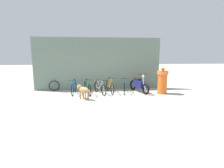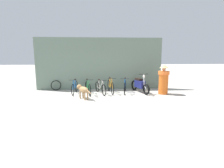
{
  "view_description": "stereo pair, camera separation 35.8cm",
  "coord_description": "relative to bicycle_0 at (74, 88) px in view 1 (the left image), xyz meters",
  "views": [
    {
      "loc": [
        -0.4,
        -7.82,
        2.14
      ],
      "look_at": [
        0.61,
        0.92,
        0.65
      ],
      "focal_mm": 28.0,
      "sensor_mm": 36.0,
      "label": 1
    },
    {
      "loc": [
        -0.04,
        -7.85,
        2.14
      ],
      "look_at": [
        0.61,
        0.92,
        0.65
      ],
      "focal_mm": 28.0,
      "sensor_mm": 36.0,
      "label": 2
    }
  ],
  "objects": [
    {
      "name": "person_in_robes",
      "position": [
        4.84,
        -0.46,
        0.47
      ],
      "size": [
        0.82,
        0.82,
        1.6
      ],
      "rotation": [
        0.0,
        0.0,
        3.74
      ],
      "color": "orange",
      "rests_on": "ground"
    },
    {
      "name": "spare_tire_left",
      "position": [
        -1.25,
        0.99,
        -0.04
      ],
      "size": [
        0.6,
        0.19,
        0.61
      ],
      "rotation": [
        0.0,
        0.0,
        0.25
      ],
      "color": "black",
      "rests_on": "ground"
    },
    {
      "name": "ground_plane",
      "position": [
        1.39,
        -1.75,
        -0.34
      ],
      "size": [
        60.0,
        60.0,
        0.0
      ],
      "primitive_type": "plane",
      "color": "#ADA89E"
    },
    {
      "name": "motorcycle",
      "position": [
        3.66,
        0.02,
        0.1
      ],
      "size": [
        0.72,
        1.88,
        1.1
      ],
      "rotation": [
        0.0,
        0.0,
        -1.27
      ],
      "color": "black",
      "rests_on": "ground"
    },
    {
      "name": "shop_wall_back",
      "position": [
        1.39,
        1.23,
        1.23
      ],
      "size": [
        7.7,
        0.2,
        3.15
      ],
      "color": "slate",
      "rests_on": "ground"
    },
    {
      "name": "stray_dog",
      "position": [
        0.56,
        -1.22,
        0.12
      ],
      "size": [
        0.79,
        1.03,
        0.67
      ],
      "rotation": [
        0.0,
        0.0,
        2.19
      ],
      "color": "#997247",
      "rests_on": "ground"
    },
    {
      "name": "bicycle_2",
      "position": [
        1.42,
        -0.16,
        -0.01
      ],
      "size": [
        0.64,
        1.6,
        0.8
      ],
      "rotation": [
        0.0,
        0.0,
        -1.24
      ],
      "color": "black",
      "rests_on": "ground"
    },
    {
      "name": "bicycle_1",
      "position": [
        0.74,
        -0.18,
        0.0
      ],
      "size": [
        0.52,
        1.69,
        0.84
      ],
      "rotation": [
        0.0,
        0.0,
        -1.35
      ],
      "color": "black",
      "rests_on": "ground"
    },
    {
      "name": "bicycle_4",
      "position": [
        2.8,
        -0.02,
        0.02
      ],
      "size": [
        0.48,
        1.64,
        0.86
      ],
      "rotation": [
        0.0,
        0.0,
        -1.76
      ],
      "color": "black",
      "rests_on": "ground"
    },
    {
      "name": "bicycle_0",
      "position": [
        0.0,
        0.0,
        0.0
      ],
      "size": [
        0.46,
        1.61,
        0.82
      ],
      "rotation": [
        0.0,
        0.0,
        -1.63
      ],
      "color": "black",
      "rests_on": "ground"
    },
    {
      "name": "bicycle_3",
      "position": [
        1.99,
        0.04,
        0.02
      ],
      "size": [
        0.46,
        1.7,
        0.88
      ],
      "rotation": [
        0.0,
        0.0,
        -1.44
      ],
      "color": "black",
      "rests_on": "ground"
    }
  ]
}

